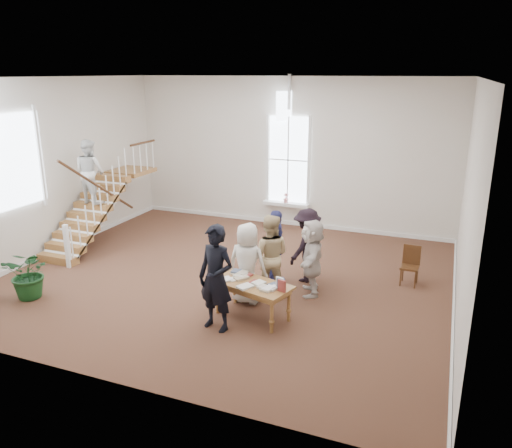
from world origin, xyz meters
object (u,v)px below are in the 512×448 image
at_px(police_officer, 216,278).
at_px(woman_cluster_b, 307,245).
at_px(person_yellow, 269,255).
at_px(library_table, 252,287).
at_px(woman_cluster_a, 275,248).
at_px(floor_plant, 30,273).
at_px(elderly_woman, 247,263).
at_px(side_chair, 411,263).
at_px(woman_cluster_c, 312,257).

height_order(police_officer, woman_cluster_b, police_officer).
bearing_deg(person_yellow, police_officer, 65.42).
bearing_deg(person_yellow, library_table, 80.39).
xyz_separation_m(woman_cluster_a, floor_plant, (-4.57, -2.58, -0.31)).
relative_size(elderly_woman, woman_cluster_b, 1.00).
bearing_deg(police_officer, elderly_woman, 96.97).
distance_m(library_table, police_officer, 0.87).
distance_m(woman_cluster_a, floor_plant, 5.25).
distance_m(woman_cluster_b, side_chair, 2.37).
height_order(person_yellow, woman_cluster_c, person_yellow).
distance_m(elderly_woman, person_yellow, 0.58).
distance_m(person_yellow, floor_plant, 5.07).
distance_m(person_yellow, woman_cluster_b, 1.15).
relative_size(police_officer, woman_cluster_c, 1.21).
height_order(woman_cluster_a, woman_cluster_b, woman_cluster_a).
bearing_deg(woman_cluster_c, library_table, -44.33).
bearing_deg(floor_plant, library_table, 10.95).
bearing_deg(side_chair, person_yellow, -144.99).
height_order(elderly_woman, woman_cluster_a, woman_cluster_a).
distance_m(police_officer, woman_cluster_b, 2.93).
height_order(woman_cluster_c, side_chair, woman_cluster_c).
relative_size(person_yellow, woman_cluster_a, 1.04).
height_order(floor_plant, side_chair, floor_plant).
bearing_deg(woman_cluster_c, elderly_woman, -68.32).
bearing_deg(police_officer, woman_cluster_c, 71.65).
xyz_separation_m(police_officer, woman_cluster_c, (1.22, 2.13, -0.17)).
bearing_deg(woman_cluster_b, elderly_woman, -11.29).
relative_size(woman_cluster_b, floor_plant, 1.56).
height_order(elderly_woman, floor_plant, elderly_woman).
relative_size(elderly_woman, person_yellow, 0.95).
bearing_deg(woman_cluster_b, person_yellow, -9.95).
xyz_separation_m(person_yellow, woman_cluster_b, (0.52, 1.03, -0.04)).
xyz_separation_m(person_yellow, floor_plant, (-4.64, -2.00, -0.35)).
bearing_deg(elderly_woman, library_table, 121.67).
height_order(woman_cluster_b, woman_cluster_c, woman_cluster_b).
distance_m(woman_cluster_b, woman_cluster_c, 0.72).
height_order(woman_cluster_a, woman_cluster_c, woman_cluster_a).
bearing_deg(side_chair, elderly_woman, -140.92).
bearing_deg(side_chair, woman_cluster_a, -155.03).
distance_m(police_officer, person_yellow, 1.80).
distance_m(elderly_woman, woman_cluster_b, 1.74).
bearing_deg(woman_cluster_a, woman_cluster_c, -103.23).
bearing_deg(side_chair, police_officer, -129.14).
relative_size(library_table, elderly_woman, 0.98).
distance_m(woman_cluster_a, woman_cluster_b, 0.75).
relative_size(elderly_woman, side_chair, 1.90).
bearing_deg(library_table, side_chair, 61.34).
distance_m(person_yellow, side_chair, 3.27).
relative_size(woman_cluster_b, woman_cluster_c, 1.02).
height_order(library_table, woman_cluster_a, woman_cluster_a).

